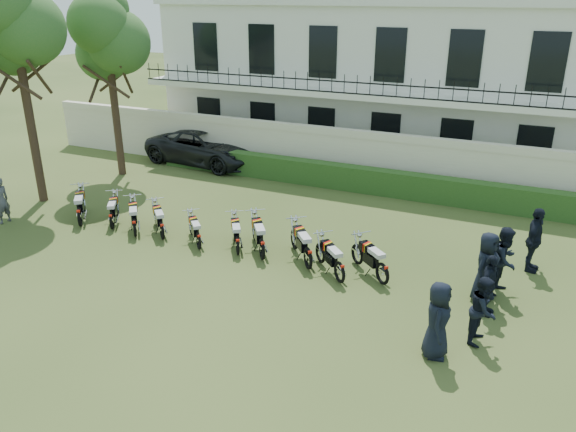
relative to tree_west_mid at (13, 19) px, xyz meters
name	(u,v)px	position (x,y,z in m)	size (l,w,h in m)	color
ground	(246,255)	(9.46, -1.00, -6.67)	(100.00, 100.00, 0.00)	#31431B
perimeter_wall	(337,155)	(9.46, 7.00, -5.50)	(30.00, 0.35, 2.30)	beige
hedge	(352,178)	(10.46, 6.20, -6.17)	(18.00, 0.60, 1.00)	#1E4418
building	(380,75)	(9.46, 12.96, -2.96)	(20.40, 9.60, 7.40)	silver
tree_west_mid	(13,19)	(0.00, 0.00, 0.00)	(3.40, 3.20, 8.82)	#473323
tree_west_near	(107,36)	(0.50, 4.00, -0.78)	(3.40, 3.20, 7.90)	#473323
motorcycle_0	(79,213)	(3.21, -1.42, -6.14)	(1.40, 1.68, 1.14)	black
motorcycle_1	(111,217)	(4.38, -1.15, -6.20)	(1.10, 1.60, 1.01)	black
motorcycle_2	(134,223)	(5.50, -1.34, -6.18)	(1.31, 1.56, 1.06)	black
motorcycle_3	(162,226)	(6.45, -1.15, -6.19)	(1.41, 1.40, 1.04)	black
motorcycle_4	(198,237)	(7.95, -1.29, -6.23)	(1.29, 1.31, 0.96)	black
motorcycle_5	(237,241)	(9.24, -1.11, -6.20)	(1.10, 1.59, 1.01)	black
motorcycle_6	(262,244)	(10.08, -1.11, -6.15)	(1.32, 1.73, 1.14)	black
motorcycle_7	(308,253)	(11.57, -1.09, -6.15)	(1.41, 1.65, 1.13)	black
motorcycle_8	(340,267)	(12.69, -1.50, -6.18)	(1.44, 1.44, 1.06)	black
motorcycle_9	(383,269)	(13.79, -1.09, -6.17)	(1.54, 1.38, 1.08)	black
suv	(206,147)	(2.98, 6.95, -5.87)	(2.64, 5.73, 1.59)	black
inspector	(1,200)	(0.51, -2.24, -5.85)	(0.60, 0.39, 1.65)	#56555A
officer_0	(438,320)	(15.74, -3.76, -5.77)	(0.88, 0.57, 1.80)	black
officer_1	(483,310)	(16.58, -2.76, -5.85)	(0.80, 0.62, 1.64)	black
officer_2	(488,285)	(16.56, -1.49, -5.86)	(0.95, 0.39, 1.62)	black
officer_3	(486,267)	(16.40, -0.76, -5.72)	(0.93, 0.60, 1.89)	black
officer_4	(505,260)	(16.80, -0.12, -5.74)	(0.90, 0.70, 1.86)	black
officer_5	(534,240)	(17.45, 1.55, -5.71)	(1.13, 0.47, 1.92)	black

